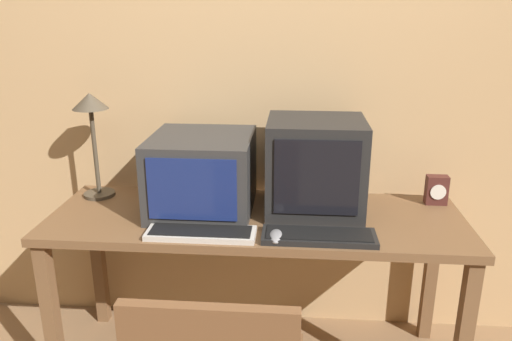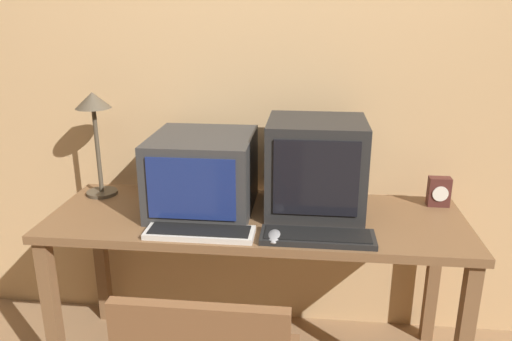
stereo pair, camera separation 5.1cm
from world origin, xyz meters
TOP-DOWN VIEW (x-y plane):
  - wall_back at (-0.00, 1.29)m, footprint 8.00×0.08m
  - desk at (0.00, 0.91)m, footprint 1.76×0.61m
  - monitor_left at (-0.24, 0.96)m, footprint 0.43×0.45m
  - monitor_right at (0.25, 0.99)m, footprint 0.41×0.37m
  - keyboard_main at (-0.20, 0.69)m, footprint 0.42×0.14m
  - keyboard_side at (0.26, 0.70)m, footprint 0.44×0.15m
  - mouse_near_keyboard at (0.10, 0.67)m, footprint 0.06×0.11m
  - desk_clock at (0.80, 1.10)m, footprint 0.09×0.06m
  - desk_lamp at (-0.75, 1.08)m, footprint 0.16×0.16m

SIDE VIEW (x-z plane):
  - desk at x=0.00m, z-range 0.28..1.02m
  - keyboard_main at x=-0.20m, z-range 0.74..0.77m
  - keyboard_side at x=0.26m, z-range 0.74..0.77m
  - mouse_near_keyboard at x=0.10m, z-range 0.74..0.77m
  - desk_clock at x=0.80m, z-range 0.74..0.87m
  - monitor_left at x=-0.24m, z-range 0.74..1.07m
  - monitor_right at x=0.25m, z-range 0.74..1.14m
  - desk_lamp at x=-0.75m, z-range 0.87..1.35m
  - wall_back at x=0.00m, z-range 0.00..2.60m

